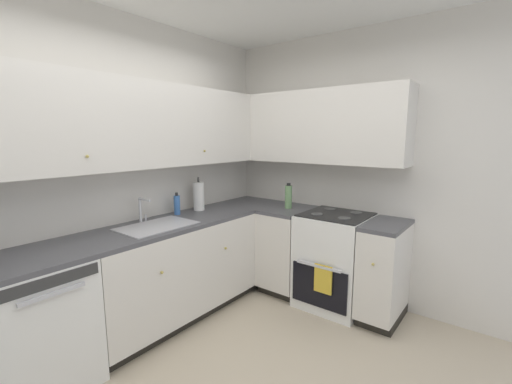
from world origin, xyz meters
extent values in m
cube|color=silver|center=(0.00, 1.52, 1.33)|extent=(3.81, 0.05, 2.66)
cube|color=silver|center=(1.88, 0.00, 1.33)|extent=(0.05, 3.09, 2.66)
cube|color=white|center=(-0.67, 1.20, 0.44)|extent=(0.60, 0.60, 0.87)
cube|color=#333333|center=(-0.67, 0.89, 0.82)|extent=(0.55, 0.01, 0.07)
cube|color=silver|center=(-0.67, 0.88, 0.75)|extent=(0.36, 0.02, 0.02)
cube|color=silver|center=(0.45, 1.20, 0.48)|extent=(1.62, 0.60, 0.78)
cube|color=black|center=(0.45, 1.23, 0.04)|extent=(1.62, 0.54, 0.09)
sphere|color=tan|center=(0.09, 0.88, 0.63)|extent=(0.02, 0.02, 0.02)
sphere|color=tan|center=(0.80, 0.88, 0.63)|extent=(0.02, 0.02, 0.02)
cube|color=#4C4C51|center=(0.44, 1.20, 0.89)|extent=(2.82, 0.60, 0.03)
cube|color=silver|center=(1.55, 0.68, 0.48)|extent=(0.60, 0.43, 0.78)
cube|color=black|center=(1.58, 0.68, 0.04)|extent=(0.54, 0.43, 0.09)
cube|color=silver|center=(1.55, -0.33, 0.48)|extent=(0.60, 0.32, 0.78)
cube|color=black|center=(1.58, -0.33, 0.04)|extent=(0.54, 0.32, 0.09)
sphere|color=tan|center=(1.24, -0.33, 0.63)|extent=(0.02, 0.02, 0.02)
cube|color=#4C4C51|center=(1.55, 0.68, 0.89)|extent=(0.60, 0.43, 0.03)
cube|color=#4C4C51|center=(1.55, -0.33, 0.89)|extent=(0.60, 0.32, 0.03)
cube|color=white|center=(1.57, 0.15, 0.45)|extent=(0.64, 0.62, 0.91)
cube|color=black|center=(1.25, 0.15, 0.29)|extent=(0.02, 0.55, 0.38)
cube|color=silver|center=(1.23, 0.15, 0.50)|extent=(0.02, 0.43, 0.02)
cube|color=black|center=(1.57, 0.15, 0.91)|extent=(0.59, 0.60, 0.01)
cube|color=white|center=(1.88, 0.15, 0.98)|extent=(0.03, 0.60, 0.15)
cylinder|color=#4C4C4C|center=(1.43, 0.01, 0.92)|extent=(0.11, 0.11, 0.01)
cylinder|color=#4C4C4C|center=(1.43, 0.28, 0.92)|extent=(0.11, 0.11, 0.01)
cylinder|color=#4C4C4C|center=(1.71, 0.01, 0.92)|extent=(0.11, 0.11, 0.01)
cylinder|color=#4C4C4C|center=(1.71, 0.28, 0.92)|extent=(0.11, 0.11, 0.01)
cube|color=gold|center=(1.22, 0.10, 0.39)|extent=(0.02, 0.17, 0.26)
cube|color=silver|center=(0.28, 1.34, 1.74)|extent=(2.50, 0.32, 0.71)
sphere|color=tan|center=(-0.27, 1.17, 1.52)|extent=(0.02, 0.02, 0.02)
sphere|color=tan|center=(0.83, 1.17, 1.52)|extent=(0.02, 0.02, 0.02)
cube|color=silver|center=(1.69, 0.53, 1.74)|extent=(0.32, 1.93, 0.71)
cube|color=#B7B7BC|center=(0.26, 1.17, 0.91)|extent=(0.62, 0.40, 0.01)
cube|color=gray|center=(0.26, 1.17, 0.86)|extent=(0.57, 0.36, 0.09)
cube|color=#99999E|center=(0.26, 1.17, 0.88)|extent=(0.02, 0.35, 0.06)
cylinder|color=silver|center=(0.26, 1.40, 1.02)|extent=(0.02, 0.02, 0.22)
cylinder|color=silver|center=(0.26, 1.32, 1.12)|extent=(0.02, 0.15, 0.02)
cylinder|color=silver|center=(0.31, 1.40, 0.94)|extent=(0.02, 0.02, 0.06)
cylinder|color=#3F72BF|center=(0.65, 1.38, 1.00)|extent=(0.06, 0.06, 0.18)
cylinder|color=#262626|center=(0.65, 1.38, 1.11)|extent=(0.03, 0.03, 0.03)
cylinder|color=white|center=(0.92, 1.36, 1.05)|extent=(0.11, 0.11, 0.29)
cylinder|color=#3F3F3F|center=(0.92, 1.36, 1.07)|extent=(0.02, 0.02, 0.35)
cylinder|color=#729E66|center=(1.55, 0.68, 1.03)|extent=(0.07, 0.07, 0.24)
cylinder|color=black|center=(1.55, 0.68, 1.16)|extent=(0.04, 0.04, 0.02)
camera|label=1|loc=(-1.39, -1.17, 1.65)|focal=23.59mm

